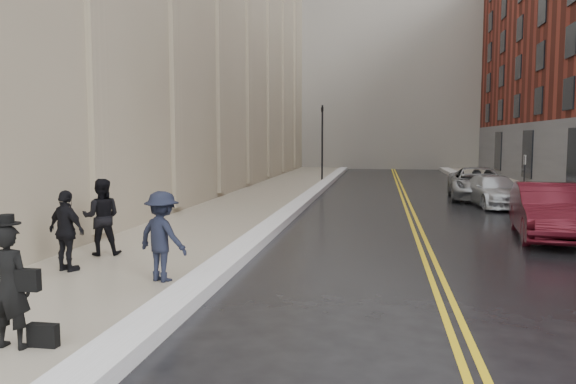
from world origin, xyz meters
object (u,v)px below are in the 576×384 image
(car_maroon, at_px, (548,211))
(car_silver_far, at_px, (477,183))
(pedestrian_main, at_px, (10,286))
(pedestrian_b, at_px, (162,236))
(car_silver_near, at_px, (494,191))
(pedestrian_a, at_px, (102,217))
(pedestrian_c, at_px, (67,231))

(car_maroon, bearing_deg, car_silver_far, 98.16)
(pedestrian_main, height_order, pedestrian_b, pedestrian_b)
(car_silver_near, xyz_separation_m, pedestrian_a, (-11.64, -13.10, 0.40))
(pedestrian_a, xyz_separation_m, pedestrian_b, (2.42, -2.15, -0.04))
(pedestrian_main, bearing_deg, car_maroon, -129.46)
(car_silver_far, bearing_deg, car_silver_near, -81.40)
(pedestrian_a, distance_m, pedestrian_b, 3.24)
(car_maroon, bearing_deg, car_silver_near, 96.92)
(pedestrian_a, xyz_separation_m, pedestrian_c, (0.10, -1.70, -0.06))
(pedestrian_a, height_order, pedestrian_b, pedestrian_a)
(car_maroon, relative_size, pedestrian_a, 2.68)
(pedestrian_a, relative_size, pedestrian_b, 1.04)
(pedestrian_main, distance_m, pedestrian_a, 6.18)
(pedestrian_a, distance_m, pedestrian_c, 1.71)
(car_maroon, xyz_separation_m, car_silver_near, (-0.02, 8.05, -0.14))
(pedestrian_b, relative_size, pedestrian_c, 1.03)
(pedestrian_c, bearing_deg, car_silver_far, -101.97)
(pedestrian_a, height_order, pedestrian_c, pedestrian_a)
(pedestrian_main, relative_size, pedestrian_c, 0.97)
(car_silver_near, bearing_deg, pedestrian_main, -124.79)
(car_maroon, height_order, pedestrian_a, pedestrian_a)
(car_silver_near, relative_size, pedestrian_b, 2.61)
(pedestrian_main, xyz_separation_m, pedestrian_b, (0.65, 3.76, 0.05))
(car_silver_near, relative_size, pedestrian_a, 2.51)
(pedestrian_main, height_order, pedestrian_a, pedestrian_a)
(car_maroon, distance_m, pedestrian_a, 12.70)
(pedestrian_main, relative_size, pedestrian_b, 0.94)
(car_silver_near, bearing_deg, pedestrian_a, -138.99)
(car_silver_far, distance_m, pedestrian_main, 23.94)
(car_silver_far, relative_size, pedestrian_c, 3.24)
(pedestrian_main, bearing_deg, pedestrian_c, -65.71)
(car_silver_far, bearing_deg, pedestrian_b, -112.49)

